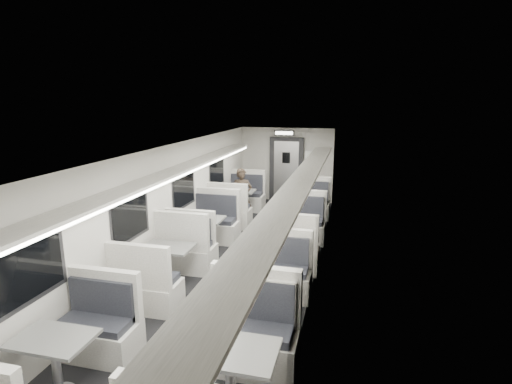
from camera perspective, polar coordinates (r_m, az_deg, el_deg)
The scene contains 19 objects.
room at distance 7.38m, azimuth -3.35°, elevation -3.34°, with size 3.24×12.24×2.64m.
booth_left_a at distance 11.32m, azimuth -2.57°, elevation -1.66°, with size 1.11×2.26×1.21m.
booth_left_b at distance 8.77m, azimuth -7.79°, elevation -6.16°, with size 1.13×2.30×1.23m.
booth_left_c at distance 7.41m, azimuth -12.41°, elevation -10.26°, with size 1.07×2.16×1.16m.
booth_left_d at distance 5.36m, azimuth -26.62°, elevation -21.31°, with size 1.03×2.10×1.12m.
booth_right_a at distance 10.66m, azimuth 7.36°, elevation -2.80°, with size 1.06×2.16×1.15m.
booth_right_b at distance 8.72m, azimuth 5.79°, elevation -6.28°, with size 1.11×2.25×1.20m.
booth_right_c at distance 6.24m, azimuth 2.08°, elevation -14.63°, with size 1.05×2.14×1.14m.
booth_right_d at distance 4.58m, azimuth -3.63°, elevation -25.63°, with size 1.16×2.36×1.26m.
passenger at distance 10.65m, azimuth -2.05°, elevation -0.64°, with size 0.55×0.36×1.51m, color black.
window_a at distance 10.94m, azimuth -5.58°, elevation 2.85°, with size 0.02×1.18×0.84m, color black.
window_b at distance 8.94m, azimuth -10.24°, elevation 0.39°, with size 0.02×1.18×0.84m, color black.
window_c at distance 7.06m, azimuth -17.47°, elevation -3.44°, with size 0.02×1.18×0.84m, color black.
window_d at distance 5.41m, azimuth -29.66°, elevation -9.65°, with size 0.02×1.18×0.84m, color black.
luggage_rack_left at distance 7.40m, azimuth -13.37°, elevation 2.08°, with size 0.46×10.40×0.09m.
luggage_rack_right at distance 6.65m, azimuth 6.09°, elevation 1.16°, with size 0.46×10.40×0.09m.
vestibule_door at distance 13.06m, azimuth 4.34°, elevation 3.16°, with size 1.10×0.13×2.10m.
exit_sign at distance 12.42m, azimuth 4.06°, elevation 8.42°, with size 0.62×0.12×0.16m.
wall_notice at distance 12.87m, azimuth 7.67°, elevation 5.01°, with size 0.32×0.02×0.40m, color white.
Camera 1 is at (2.11, -6.76, 3.28)m, focal length 28.00 mm.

